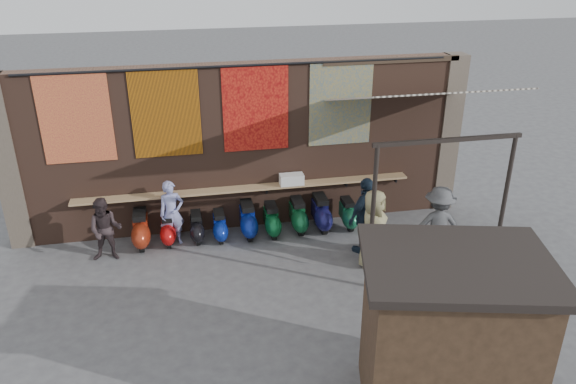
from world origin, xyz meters
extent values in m
plane|color=#474749|center=(0.00, 0.00, 0.00)|extent=(70.00, 70.00, 0.00)
cube|color=brown|center=(0.00, 2.70, 2.00)|extent=(10.00, 0.40, 4.00)
cube|color=#4C4238|center=(-5.20, 2.70, 2.00)|extent=(0.50, 0.50, 4.00)
cube|color=#4C4238|center=(5.20, 2.70, 2.00)|extent=(0.50, 0.50, 4.00)
cube|color=#9E7A51|center=(0.00, 2.33, 1.10)|extent=(8.00, 0.32, 0.05)
cube|color=white|center=(1.10, 2.30, 1.25)|extent=(0.57, 0.28, 0.26)
cube|color=maroon|center=(-3.60, 2.48, 3.00)|extent=(1.50, 0.02, 2.00)
cube|color=orange|center=(-1.70, 2.48, 3.00)|extent=(1.50, 0.02, 2.00)
cube|color=red|center=(0.30, 2.48, 3.00)|extent=(1.50, 0.02, 2.00)
cube|color=#245184|center=(2.30, 2.48, 3.00)|extent=(1.50, 0.02, 2.00)
cylinder|color=black|center=(0.00, 2.47, 3.98)|extent=(9.50, 0.06, 0.06)
imported|color=#8B8FCA|center=(-1.77, 2.00, 0.78)|extent=(0.64, 0.49, 1.56)
imported|color=#312628|center=(-3.19, 1.56, 0.74)|extent=(0.78, 0.64, 1.48)
imported|color=#172434|center=(2.48, 0.78, 0.90)|extent=(1.14, 0.91, 1.81)
imported|color=#4D4E52|center=(3.84, 0.03, 0.90)|extent=(1.29, 0.94, 1.79)
imported|color=#90885C|center=(2.44, 0.18, 0.89)|extent=(0.97, 1.03, 1.77)
cube|color=black|center=(2.11, -3.89, 1.25)|extent=(2.65, 2.23, 2.49)
cube|color=black|center=(2.11, -3.89, 2.55)|extent=(2.98, 2.54, 0.12)
cube|color=gold|center=(2.32, -3.03, 1.81)|extent=(1.17, 0.33, 0.50)
cube|color=#473321|center=(2.32, -3.03, 0.91)|extent=(1.88, 0.55, 0.06)
cube|color=beige|center=(3.50, 0.90, 3.55)|extent=(3.20, 3.28, 0.97)
cube|color=#33261C|center=(3.50, 2.49, 3.95)|extent=(3.30, 0.08, 0.12)
cube|color=black|center=(3.50, -0.60, 3.08)|extent=(3.00, 0.08, 0.08)
cylinder|color=black|center=(2.10, -0.60, 1.55)|extent=(0.09, 0.09, 3.10)
cylinder|color=black|center=(4.90, -0.60, 1.55)|extent=(0.09, 0.09, 3.10)
camera|label=1|loc=(-1.43, -9.76, 6.59)|focal=35.00mm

